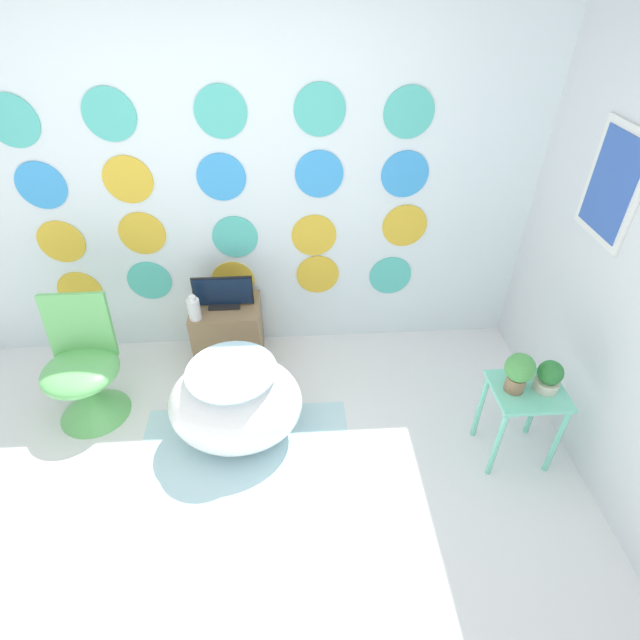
% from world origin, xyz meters
% --- Properties ---
extents(ground_plane, '(12.00, 12.00, 0.00)m').
position_xyz_m(ground_plane, '(0.00, 0.00, 0.00)').
color(ground_plane, white).
extents(wall_back_dotted, '(5.19, 0.05, 2.60)m').
position_xyz_m(wall_back_dotted, '(0.00, 1.74, 1.30)').
color(wall_back_dotted, white).
rests_on(wall_back_dotted, ground_plane).
extents(wall_right, '(0.06, 2.72, 2.60)m').
position_xyz_m(wall_right, '(2.12, 0.86, 1.30)').
color(wall_right, silver).
rests_on(wall_right, ground_plane).
extents(rug, '(1.32, 0.84, 0.01)m').
position_xyz_m(rug, '(0.07, 0.56, 0.00)').
color(rug, silver).
rests_on(rug, ground_plane).
extents(bathtub, '(0.81, 0.65, 0.59)m').
position_xyz_m(bathtub, '(0.04, 0.73, 0.30)').
color(bathtub, white).
rests_on(bathtub, ground_plane).
extents(chair, '(0.48, 0.48, 0.84)m').
position_xyz_m(chair, '(-0.95, 1.00, 0.26)').
color(chair, '#66C166').
rests_on(chair, ground_plane).
extents(tv_cabinet, '(0.49, 0.38, 0.49)m').
position_xyz_m(tv_cabinet, '(-0.07, 1.50, 0.24)').
color(tv_cabinet, '#8E704C').
rests_on(tv_cabinet, ground_plane).
extents(tv, '(0.42, 0.12, 0.24)m').
position_xyz_m(tv, '(-0.07, 1.50, 0.59)').
color(tv, black).
rests_on(tv, tv_cabinet).
extents(vase, '(0.09, 0.09, 0.18)m').
position_xyz_m(vase, '(-0.26, 1.36, 0.57)').
color(vase, white).
rests_on(vase, tv_cabinet).
extents(side_table, '(0.40, 0.35, 0.54)m').
position_xyz_m(side_table, '(1.72, 0.49, 0.43)').
color(side_table, '#72D8B7').
rests_on(side_table, ground_plane).
extents(potted_plant_left, '(0.16, 0.16, 0.25)m').
position_xyz_m(potted_plant_left, '(1.63, 0.50, 0.69)').
color(potted_plant_left, '#8C6B4C').
rests_on(potted_plant_left, side_table).
extents(potted_plant_right, '(0.14, 0.14, 0.19)m').
position_xyz_m(potted_plant_right, '(1.81, 0.50, 0.64)').
color(potted_plant_right, beige).
rests_on(potted_plant_right, side_table).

